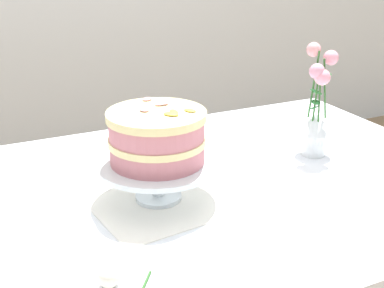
{
  "coord_description": "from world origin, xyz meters",
  "views": [
    {
      "loc": [
        -0.58,
        -1.09,
        1.33
      ],
      "look_at": [
        -0.07,
        -0.01,
        0.86
      ],
      "focal_mm": 49.9,
      "sensor_mm": 36.0,
      "label": 1
    }
  ],
  "objects_px": {
    "dining_table": "(218,219)",
    "flower_vase": "(316,114)",
    "fallen_rose": "(110,277)",
    "cake_stand": "(158,168)",
    "layer_cake": "(157,137)"
  },
  "relations": [
    {
      "from": "flower_vase",
      "to": "fallen_rose",
      "type": "height_order",
      "value": "flower_vase"
    },
    {
      "from": "layer_cake",
      "to": "fallen_rose",
      "type": "relative_size",
      "value": 2.2
    },
    {
      "from": "cake_stand",
      "to": "dining_table",
      "type": "bearing_deg",
      "value": 0.02
    },
    {
      "from": "dining_table",
      "to": "fallen_rose",
      "type": "height_order",
      "value": "fallen_rose"
    },
    {
      "from": "dining_table",
      "to": "cake_stand",
      "type": "distance_m",
      "value": 0.24
    },
    {
      "from": "dining_table",
      "to": "flower_vase",
      "type": "xyz_separation_m",
      "value": [
        0.35,
        0.07,
        0.21
      ]
    },
    {
      "from": "dining_table",
      "to": "flower_vase",
      "type": "distance_m",
      "value": 0.41
    },
    {
      "from": "flower_vase",
      "to": "fallen_rose",
      "type": "bearing_deg",
      "value": -154.19
    },
    {
      "from": "layer_cake",
      "to": "flower_vase",
      "type": "xyz_separation_m",
      "value": [
        0.51,
        0.07,
        -0.04
      ]
    },
    {
      "from": "cake_stand",
      "to": "layer_cake",
      "type": "relative_size",
      "value": 1.27
    },
    {
      "from": "dining_table",
      "to": "fallen_rose",
      "type": "bearing_deg",
      "value": -143.14
    },
    {
      "from": "layer_cake",
      "to": "fallen_rose",
      "type": "distance_m",
      "value": 0.37
    },
    {
      "from": "cake_stand",
      "to": "layer_cake",
      "type": "distance_m",
      "value": 0.08
    },
    {
      "from": "cake_stand",
      "to": "fallen_rose",
      "type": "xyz_separation_m",
      "value": [
        -0.2,
        -0.28,
        -0.06
      ]
    },
    {
      "from": "dining_table",
      "to": "flower_vase",
      "type": "bearing_deg",
      "value": 11.34
    }
  ]
}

